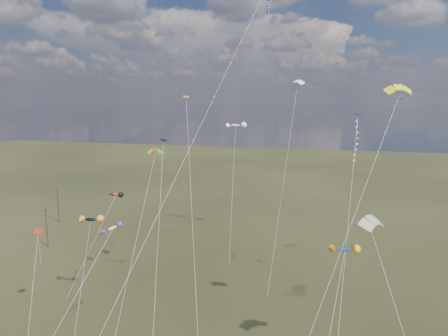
% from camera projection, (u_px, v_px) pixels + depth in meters
% --- Properties ---
extents(utility_pole_near, '(1.40, 0.20, 8.00)m').
position_uv_depth(utility_pole_near, '(47.00, 226.00, 75.79)').
color(utility_pole_near, black).
rests_on(utility_pole_near, ground).
extents(utility_pole_far, '(1.40, 0.20, 8.00)m').
position_uv_depth(utility_pole_far, '(58.00, 205.00, 91.14)').
color(utility_pole_far, black).
rests_on(utility_pole_far, ground).
extents(diamond_navy_tall, '(14.11, 29.00, 42.99)m').
position_uv_depth(diamond_navy_tall, '(252.00, 30.00, 49.92)').
color(diamond_navy_tall, '#0B0951').
rests_on(diamond_navy_tall, ground).
extents(diamond_black_mid, '(4.43, 14.37, 22.51)m').
position_uv_depth(diamond_black_mid, '(161.00, 195.00, 51.72)').
color(diamond_black_mid, black).
rests_on(diamond_black_mid, ground).
extents(diamond_red_low, '(4.21, 8.28, 12.12)m').
position_uv_depth(diamond_red_low, '(39.00, 251.00, 49.03)').
color(diamond_red_low, '#A51F0C').
rests_on(diamond_red_low, ground).
extents(diamond_navy_right, '(2.90, 23.22, 26.22)m').
position_uv_depth(diamond_navy_right, '(356.00, 149.00, 49.99)').
color(diamond_navy_right, '#0C0F48').
rests_on(diamond_navy_right, ground).
extents(diamond_orange_center, '(7.87, 17.90, 28.41)m').
position_uv_depth(diamond_orange_center, '(190.00, 176.00, 49.29)').
color(diamond_orange_center, orange).
rests_on(diamond_orange_center, ground).
extents(parafoil_yellow, '(11.29, 14.09, 29.63)m').
position_uv_depth(parafoil_yellow, '(398.00, 89.00, 36.87)').
color(parafoil_yellow, yellow).
rests_on(parafoil_yellow, ground).
extents(parafoil_blue_white, '(3.40, 19.14, 31.65)m').
position_uv_depth(parafoil_blue_white, '(297.00, 82.00, 68.54)').
color(parafoil_blue_white, blue).
rests_on(parafoil_blue_white, ground).
extents(parafoil_striped, '(7.15, 14.61, 17.94)m').
position_uv_depth(parafoil_striped, '(373.00, 221.00, 35.68)').
color(parafoil_striped, yellow).
rests_on(parafoil_striped, ground).
extents(parafoil_tricolor, '(2.31, 14.45, 21.32)m').
position_uv_depth(parafoil_tricolor, '(154.00, 151.00, 56.82)').
color(parafoil_tricolor, yellow).
rests_on(parafoil_tricolor, ground).
extents(novelty_black_orange, '(3.64, 8.62, 12.91)m').
position_uv_depth(novelty_black_orange, '(90.00, 220.00, 52.43)').
color(novelty_black_orange, black).
rests_on(novelty_black_orange, ground).
extents(novelty_orange_black, '(5.82, 8.35, 14.35)m').
position_uv_depth(novelty_orange_black, '(115.00, 195.00, 59.60)').
color(novelty_orange_black, '#C2340A').
rests_on(novelty_orange_black, ground).
extents(novelty_white_purple, '(5.84, 11.15, 14.76)m').
position_uv_depth(novelty_white_purple, '(112.00, 229.00, 42.33)').
color(novelty_white_purple, silver).
rests_on(novelty_white_purple, ground).
extents(novelty_redwhite_stripe, '(4.03, 14.05, 23.56)m').
position_uv_depth(novelty_redwhite_stripe, '(235.00, 126.00, 77.76)').
color(novelty_redwhite_stripe, red).
rests_on(novelty_redwhite_stripe, ground).
extents(novelty_blue_yellow, '(3.96, 12.08, 13.87)m').
position_uv_depth(novelty_blue_yellow, '(345.00, 250.00, 38.97)').
color(novelty_blue_yellow, blue).
rests_on(novelty_blue_yellow, ground).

